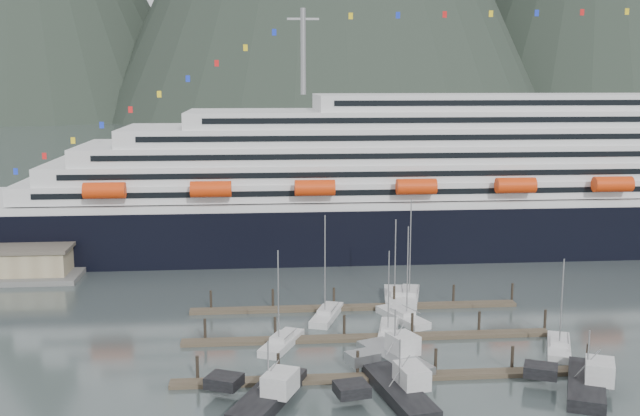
# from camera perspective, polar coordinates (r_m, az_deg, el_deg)

# --- Properties ---
(ground) EXTENTS (1600.00, 1600.00, 0.00)m
(ground) POSITION_cam_1_polar(r_m,az_deg,el_deg) (96.68, 6.94, -10.42)
(ground) COLOR #4C5959
(ground) RESTS_ON ground
(cruise_ship) EXTENTS (210.00, 30.40, 50.30)m
(cruise_ship) POSITION_cam_1_polar(r_m,az_deg,el_deg) (153.29, 13.86, 1.58)
(cruise_ship) COLOR black
(cruise_ship) RESTS_ON ground
(dock_near) EXTENTS (48.18, 2.28, 3.20)m
(dock_near) POSITION_cam_1_polar(r_m,az_deg,el_deg) (86.59, 5.04, -12.65)
(dock_near) COLOR #41382A
(dock_near) RESTS_ON ground
(dock_mid) EXTENTS (48.18, 2.28, 3.20)m
(dock_mid) POSITION_cam_1_polar(r_m,az_deg,el_deg) (98.56, 3.73, -9.78)
(dock_mid) COLOR #41382A
(dock_mid) RESTS_ON ground
(dock_far) EXTENTS (48.18, 2.28, 3.20)m
(dock_far) POSITION_cam_1_polar(r_m,az_deg,el_deg) (110.76, 2.71, -7.53)
(dock_far) COLOR #41382A
(dock_far) RESTS_ON ground
(sailboat_a) EXTENTS (6.23, 9.57, 13.14)m
(sailboat_a) POSITION_cam_1_polar(r_m,az_deg,el_deg) (95.90, -2.94, -10.26)
(sailboat_a) COLOR #BBBBBB
(sailboat_a) RESTS_ON ground
(sailboat_c) EXTENTS (6.34, 10.13, 14.04)m
(sailboat_c) POSITION_cam_1_polar(r_m,az_deg,el_deg) (106.10, 6.31, -8.30)
(sailboat_c) COLOR #BBBBBB
(sailboat_c) RESTS_ON ground
(sailboat_d) EXTENTS (4.56, 10.22, 12.01)m
(sailboat_d) POSITION_cam_1_polar(r_m,az_deg,el_deg) (100.17, 5.22, -9.42)
(sailboat_d) COLOR #BBBBBB
(sailboat_d) RESTS_ON ground
(sailboat_e) EXTENTS (5.76, 10.29, 15.40)m
(sailboat_e) POSITION_cam_1_polar(r_m,az_deg,el_deg) (106.49, 0.51, -8.17)
(sailboat_e) COLOR #BBBBBB
(sailboat_e) RESTS_ON ground
(sailboat_f) EXTENTS (4.33, 10.29, 13.24)m
(sailboat_f) POSITION_cam_1_polar(r_m,az_deg,el_deg) (115.44, 5.68, -6.77)
(sailboat_f) COLOR #BBBBBB
(sailboat_f) RESTS_ON ground
(sailboat_g) EXTENTS (5.17, 10.96, 16.27)m
(sailboat_g) POSITION_cam_1_polar(r_m,az_deg,el_deg) (115.88, 6.83, -6.73)
(sailboat_g) COLOR #BBBBBB
(sailboat_g) RESTS_ON ground
(sailboat_h) EXTENTS (5.90, 9.63, 12.43)m
(sailboat_h) POSITION_cam_1_polar(r_m,az_deg,el_deg) (98.95, 17.74, -10.10)
(sailboat_h) COLOR #BBBBBB
(sailboat_h) RESTS_ON ground
(trawler_a) EXTENTS (11.26, 13.78, 7.39)m
(trawler_a) POSITION_cam_1_polar(r_m,az_deg,el_deg) (80.59, -4.05, -13.93)
(trawler_a) COLOR black
(trawler_a) RESTS_ON ground
(trawler_b) EXTENTS (10.06, 12.05, 7.48)m
(trawler_b) POSITION_cam_1_polar(r_m,az_deg,el_deg) (90.33, 5.62, -11.25)
(trawler_b) COLOR #989B9D
(trawler_b) RESTS_ON ground
(trawler_c) EXTENTS (10.30, 14.38, 7.12)m
(trawler_c) POSITION_cam_1_polar(r_m,az_deg,el_deg) (81.82, 5.95, -13.60)
(trawler_c) COLOR black
(trawler_c) RESTS_ON ground
(trawler_d) EXTENTS (10.86, 13.07, 7.53)m
(trawler_d) POSITION_cam_1_polar(r_m,az_deg,el_deg) (87.91, 19.54, -12.41)
(trawler_d) COLOR black
(trawler_d) RESTS_ON ground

